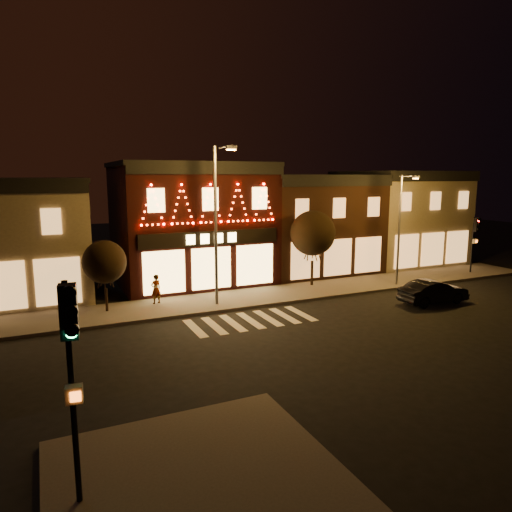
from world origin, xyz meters
TOP-DOWN VIEW (x-y plane):
  - ground at (0.00, 0.00)m, footprint 120.00×120.00m
  - sidewalk_far at (2.00, 8.00)m, footprint 44.00×4.00m
  - sidewalk_near at (-6.50, -7.50)m, footprint 7.00×7.00m
  - building_pulp at (0.00, 13.98)m, footprint 10.20×8.34m
  - building_right_a at (9.50, 13.99)m, footprint 9.20×8.28m
  - building_right_b at (18.50, 13.99)m, footprint 9.20×8.28m
  - traffic_signal_near at (-9.16, -7.12)m, footprint 0.40×0.53m
  - traffic_signal_far at (20.14, 7.47)m, footprint 0.34×0.48m
  - streetlamp_mid at (-0.61, 7.00)m, footprint 0.65×2.04m
  - streetlamp_right at (12.09, 6.55)m, footprint 0.51×1.69m
  - tree_left at (-6.57, 8.43)m, footprint 2.32×2.32m
  - tree_right at (6.82, 9.05)m, footprint 3.00×3.00m
  - dark_sedan at (11.10, 2.50)m, footprint 4.26×1.60m
  - pedestrian at (-3.78, 8.82)m, footprint 0.72×0.59m

SIDE VIEW (x-z plane):
  - ground at x=0.00m, z-range 0.00..0.00m
  - sidewalk_far at x=2.00m, z-range 0.00..0.15m
  - sidewalk_near at x=-6.50m, z-range 0.00..0.15m
  - dark_sedan at x=11.10m, z-range 0.00..1.39m
  - pedestrian at x=-3.78m, z-range 0.15..1.85m
  - tree_left at x=-6.57m, z-range 0.92..4.80m
  - traffic_signal_far at x=20.14m, z-range 1.05..5.26m
  - tree_right at x=6.82m, z-range 1.15..6.17m
  - traffic_signal_near at x=-9.16m, z-range 1.19..6.28m
  - building_right_a at x=9.50m, z-range 0.01..7.51m
  - building_right_b at x=18.50m, z-range 0.01..7.81m
  - building_pulp at x=0.00m, z-range 0.01..8.31m
  - streetlamp_right at x=12.09m, z-range 0.79..8.13m
  - streetlamp_mid at x=-0.61m, z-range 0.92..9.78m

